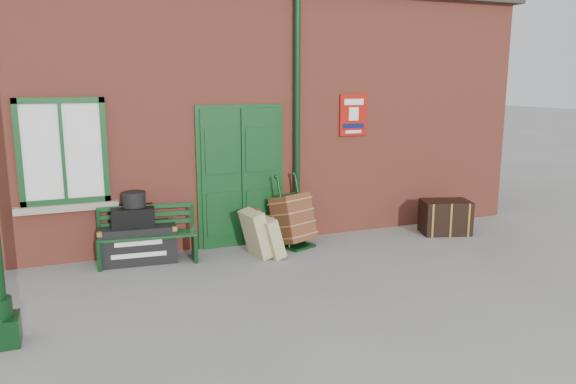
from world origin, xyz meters
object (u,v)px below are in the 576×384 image
bench (147,233)px  porter_trolley (293,219)px  dark_trunk (445,217)px  houdini_trunk (138,243)px

bench → porter_trolley: (2.28, -0.05, 0.01)m
porter_trolley → dark_trunk: porter_trolley is taller
bench → dark_trunk: bench is taller
bench → houdini_trunk: bearing=144.9°
bench → dark_trunk: (5.03, -0.34, -0.14)m
houdini_trunk → dark_trunk: 5.18m
porter_trolley → bench: bearing=156.5°
bench → porter_trolley: 2.28m
bench → dark_trunk: bearing=2.6°
bench → porter_trolley: porter_trolley is taller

